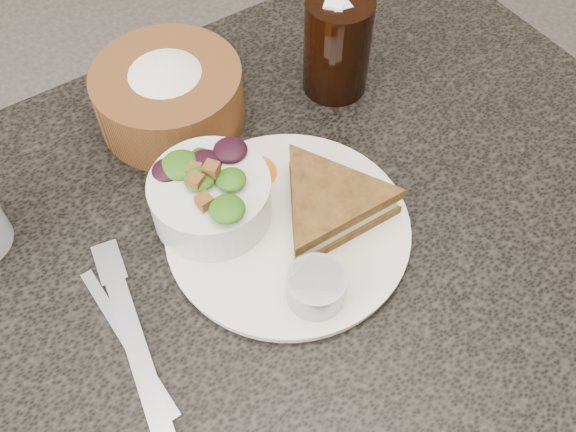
# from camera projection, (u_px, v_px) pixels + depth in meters

# --- Properties ---
(dining_table) EXTENTS (1.00, 0.70, 0.75)m
(dining_table) POSITION_uv_depth(u_px,v_px,m) (272.00, 376.00, 0.99)
(dining_table) COLOR black
(dining_table) RESTS_ON floor
(dinner_plate) EXTENTS (0.26, 0.26, 0.01)m
(dinner_plate) POSITION_uv_depth(u_px,v_px,m) (288.00, 229.00, 0.68)
(dinner_plate) COLOR silver
(dinner_plate) RESTS_ON dining_table
(sandwich) EXTENTS (0.16, 0.16, 0.04)m
(sandwich) POSITION_uv_depth(u_px,v_px,m) (329.00, 204.00, 0.67)
(sandwich) COLOR brown
(sandwich) RESTS_ON dinner_plate
(salad_bowl) EXTENTS (0.13, 0.13, 0.07)m
(salad_bowl) POSITION_uv_depth(u_px,v_px,m) (210.00, 192.00, 0.66)
(salad_bowl) COLOR silver
(salad_bowl) RESTS_ON dinner_plate
(dressing_ramekin) EXTENTS (0.06, 0.06, 0.03)m
(dressing_ramekin) POSITION_uv_depth(u_px,v_px,m) (316.00, 287.00, 0.62)
(dressing_ramekin) COLOR #97989A
(dressing_ramekin) RESTS_ON dinner_plate
(orange_wedge) EXTENTS (0.08, 0.08, 0.02)m
(orange_wedge) POSITION_uv_depth(u_px,v_px,m) (253.00, 166.00, 0.71)
(orange_wedge) COLOR orange
(orange_wedge) RESTS_ON dinner_plate
(fork) EXTENTS (0.06, 0.21, 0.01)m
(fork) POSITION_uv_depth(u_px,v_px,m) (137.00, 349.00, 0.61)
(fork) COLOR #A1A4AA
(fork) RESTS_ON dining_table
(knife) EXTENTS (0.02, 0.18, 0.00)m
(knife) POSITION_uv_depth(u_px,v_px,m) (128.00, 341.00, 0.61)
(knife) COLOR #979AA0
(knife) RESTS_ON dining_table
(bread_basket) EXTENTS (0.22, 0.22, 0.10)m
(bread_basket) POSITION_uv_depth(u_px,v_px,m) (168.00, 88.00, 0.74)
(bread_basket) COLOR brown
(bread_basket) RESTS_ON dining_table
(cola_glass) EXTENTS (0.09, 0.09, 0.14)m
(cola_glass) POSITION_uv_depth(u_px,v_px,m) (337.00, 42.00, 0.76)
(cola_glass) COLOR black
(cola_glass) RESTS_ON dining_table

